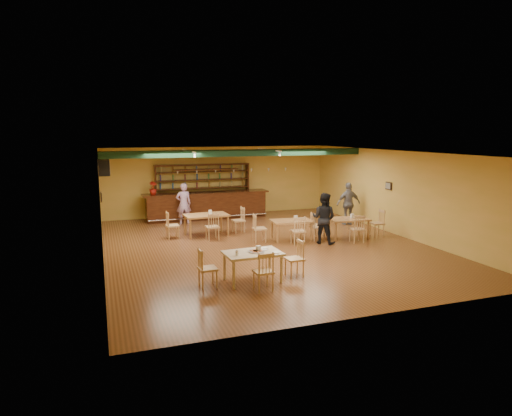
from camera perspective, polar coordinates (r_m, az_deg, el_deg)
name	(u,v)px	position (r m, az deg, el deg)	size (l,w,h in m)	color
floor	(266,246)	(14.71, 1.24, -4.76)	(12.00, 12.00, 0.00)	#593419
ceiling_beam	(240,153)	(16.92, -2.07, 6.96)	(10.00, 0.30, 0.25)	black
track_rail_left	(189,151)	(17.06, -8.51, 7.12)	(0.05, 2.50, 0.05)	silver
track_rail_right	(269,150)	(17.94, 1.66, 7.34)	(0.05, 2.50, 0.05)	silver
ac_unit	(104,167)	(17.59, -18.63, 4.87)	(0.34, 0.70, 0.48)	silver
picture_left	(101,197)	(14.47, -18.98, 1.34)	(0.04, 0.34, 0.28)	black
picture_right	(389,186)	(17.17, 16.40, 2.70)	(0.04, 0.34, 0.28)	black
bar_counter	(207,205)	(19.22, -6.26, 0.32)	(5.31, 0.85, 1.13)	black
back_bar_hutch	(203,190)	(19.75, -6.70, 2.25)	(4.11, 0.40, 2.28)	black
poinsettia	(153,188)	(18.74, -12.89, 2.47)	(0.30, 0.30, 0.54)	#AE1A10
dining_table_a	(206,225)	(16.14, -6.27, -2.14)	(1.52, 0.91, 0.76)	olive
dining_table_b	(291,230)	(15.46, 4.49, -2.78)	(1.36, 0.81, 0.68)	olive
dining_table_d	(348,228)	(16.02, 11.51, -2.49)	(1.38, 0.83, 0.69)	olive
near_table	(253,267)	(11.20, -0.43, -7.43)	(1.38, 0.89, 0.74)	tan
pizza_tray	(256,252)	(11.13, 0.06, -5.52)	(0.40, 0.40, 0.01)	silver
parmesan_shaker	(237,253)	(10.82, -2.41, -5.72)	(0.07, 0.07, 0.11)	#EAE5C6
napkin_stack	(263,248)	(11.38, 0.90, -5.13)	(0.20, 0.15, 0.03)	white
pizza_server	(261,250)	(11.22, 0.69, -5.35)	(0.32, 0.09, 0.00)	silver
side_plate	(276,252)	(11.10, 2.57, -5.58)	(0.22, 0.22, 0.01)	white
patron_bar	(184,204)	(18.16, -9.13, 0.53)	(0.60, 0.39, 1.65)	#954DA7
patron_right_a	(324,218)	(15.00, 8.55, -1.29)	(0.82, 0.64, 1.69)	black
patron_right_b	(349,204)	(18.23, 11.60, 0.54)	(0.98, 0.41, 1.68)	slate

